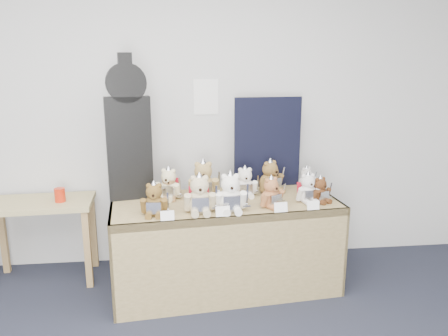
{
  "coord_description": "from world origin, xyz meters",
  "views": [
    {
      "loc": [
        0.21,
        -1.27,
        1.78
      ],
      "look_at": [
        0.55,
        1.83,
        1.01
      ],
      "focal_mm": 35.0,
      "sensor_mm": 36.0,
      "label": 1
    }
  ],
  "objects": [
    {
      "name": "teddy_front_left",
      "position": [
        0.36,
        1.68,
        0.85
      ],
      "size": [
        0.26,
        0.21,
        0.31
      ],
      "rotation": [
        0.0,
        0.0,
        0.02
      ],
      "color": "#C5B28A",
      "rests_on": "display_table"
    },
    {
      "name": "teddy_back_left",
      "position": [
        0.14,
        2.03,
        0.83
      ],
      "size": [
        0.22,
        0.21,
        0.28
      ],
      "rotation": [
        0.0,
        0.0,
        -0.32
      ],
      "color": "beige",
      "rests_on": "display_table"
    },
    {
      "name": "teddy_front_right",
      "position": [
        0.89,
        1.74,
        0.83
      ],
      "size": [
        0.21,
        0.21,
        0.26
      ],
      "rotation": [
        0.0,
        0.0,
        0.49
      ],
      "color": "#A4663E",
      "rests_on": "display_table"
    },
    {
      "name": "red_cup",
      "position": [
        -0.72,
        2.17,
        0.74
      ],
      "size": [
        0.08,
        0.08,
        0.11
      ],
      "primitive_type": "cylinder",
      "color": "red",
      "rests_on": "side_table"
    },
    {
      "name": "room_shell",
      "position": [
        0.47,
        2.49,
        1.47
      ],
      "size": [
        6.0,
        6.0,
        6.0
      ],
      "color": "silver",
      "rests_on": "floor"
    },
    {
      "name": "guitar_case",
      "position": [
        -0.15,
        2.07,
        1.27
      ],
      "size": [
        0.35,
        0.16,
        1.11
      ],
      "rotation": [
        0.0,
        0.0,
        0.2
      ],
      "color": "black",
      "rests_on": "display_table"
    },
    {
      "name": "teddy_front_centre",
      "position": [
        0.58,
        1.68,
        0.85
      ],
      "size": [
        0.26,
        0.21,
        0.32
      ],
      "rotation": [
        0.0,
        0.0,
        0.02
      ],
      "color": "white",
      "rests_on": "display_table"
    },
    {
      "name": "teddy_front_far_right",
      "position": [
        1.2,
        1.82,
        0.82
      ],
      "size": [
        0.21,
        0.19,
        0.26
      ],
      "rotation": [
        0.0,
        0.0,
        0.15
      ],
      "color": "silver",
      "rests_on": "display_table"
    },
    {
      "name": "navy_board",
      "position": [
        0.97,
        2.29,
        1.1
      ],
      "size": [
        0.57,
        0.06,
        0.76
      ],
      "primitive_type": "cube",
      "rotation": [
        0.0,
        0.0,
        0.07
      ],
      "color": "black",
      "rests_on": "display_table"
    },
    {
      "name": "entry_card_c",
      "position": [
        0.94,
        1.61,
        0.76
      ],
      "size": [
        0.1,
        0.03,
        0.07
      ],
      "primitive_type": "cube",
      "rotation": [
        -0.24,
        0.0,
        0.1
      ],
      "color": "white",
      "rests_on": "display_table"
    },
    {
      "name": "display_table",
      "position": [
        0.58,
        1.86,
        0.57
      ],
      "size": [
        1.8,
        0.89,
        0.72
      ],
      "rotation": [
        0.0,
        0.0,
        0.1
      ],
      "color": "olive",
      "rests_on": "floor"
    },
    {
      "name": "teddy_back_far_left",
      "position": [
        0.14,
        2.02,
        0.82
      ],
      "size": [
        0.2,
        0.16,
        0.24
      ],
      "rotation": [
        0.0,
        0.0,
        -0.02
      ],
      "color": "#987147",
      "rests_on": "display_table"
    },
    {
      "name": "teddy_back_centre_left",
      "position": [
        0.41,
        2.03,
        0.85
      ],
      "size": [
        0.27,
        0.21,
        0.33
      ],
      "rotation": [
        0.0,
        0.0,
        -0.01
      ],
      "color": "tan",
      "rests_on": "display_table"
    },
    {
      "name": "teddy_back_right",
      "position": [
        0.97,
        2.12,
        0.84
      ],
      "size": [
        0.25,
        0.24,
        0.3
      ],
      "rotation": [
        0.0,
        0.0,
        0.58
      ],
      "color": "olive",
      "rests_on": "display_table"
    },
    {
      "name": "teddy_front_far_left",
      "position": [
        0.05,
        1.66,
        0.83
      ],
      "size": [
        0.22,
        0.18,
        0.26
      ],
      "rotation": [
        0.0,
        0.0,
        -0.06
      ],
      "color": "brown",
      "rests_on": "display_table"
    },
    {
      "name": "side_table",
      "position": [
        -0.89,
        2.2,
        0.56
      ],
      "size": [
        0.84,
        0.5,
        0.68
      ],
      "rotation": [
        0.0,
        0.0,
        0.05
      ],
      "color": "#9C8754",
      "rests_on": "floor"
    },
    {
      "name": "entry_card_d",
      "position": [
        1.18,
        1.64,
        0.76
      ],
      "size": [
        0.09,
        0.03,
        0.07
      ],
      "primitive_type": "cube",
      "rotation": [
        -0.24,
        0.0,
        0.1
      ],
      "color": "white",
      "rests_on": "display_table"
    },
    {
      "name": "teddy_front_end",
      "position": [
        1.29,
        1.81,
        0.81
      ],
      "size": [
        0.19,
        0.18,
        0.22
      ],
      "rotation": [
        0.0,
        0.0,
        0.45
      ],
      "color": "#50301B",
      "rests_on": "display_table"
    },
    {
      "name": "entry_card_a",
      "position": [
        0.14,
        1.54,
        0.76
      ],
      "size": [
        0.09,
        0.03,
        0.07
      ],
      "primitive_type": "cube",
      "rotation": [
        -0.24,
        0.0,
        0.1
      ],
      "color": "white",
      "rests_on": "display_table"
    },
    {
      "name": "teddy_back_end",
      "position": [
        1.28,
        2.15,
        0.81
      ],
      "size": [
        0.18,
        0.18,
        0.22
      ],
      "rotation": [
        0.0,
        0.0,
        0.57
      ],
      "color": "silver",
      "rests_on": "display_table"
    },
    {
      "name": "entry_card_b",
      "position": [
        0.52,
        1.57,
        0.76
      ],
      "size": [
        0.1,
        0.03,
        0.07
      ],
      "primitive_type": "cube",
      "rotation": [
        -0.24,
        0.0,
        0.1
      ],
      "color": "white",
      "rests_on": "display_table"
    },
    {
      "name": "teddy_back_centre_right",
      "position": [
        0.74,
        2.03,
        0.83
      ],
      "size": [
        0.22,
        0.17,
        0.27
      ],
      "rotation": [
        0.0,
        0.0,
        0.03
      ],
      "color": "white",
      "rests_on": "display_table"
    }
  ]
}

